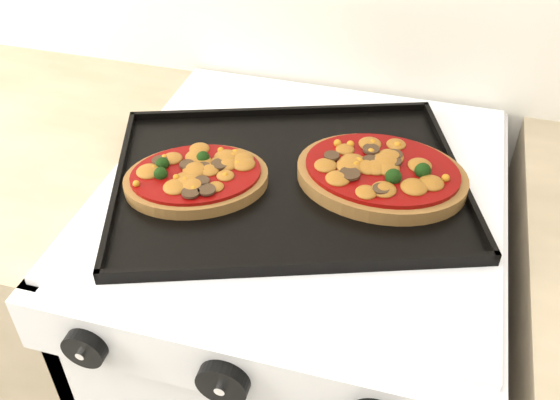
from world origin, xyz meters
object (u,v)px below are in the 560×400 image
(pizza_left, at_px, (196,177))
(pizza_right, at_px, (382,172))
(stove, at_px, (298,363))
(baking_tray, at_px, (289,178))

(pizza_left, relative_size, pizza_right, 0.84)
(stove, xyz_separation_m, pizza_left, (-0.15, -0.06, 0.48))
(baking_tray, bearing_deg, pizza_left, -178.01)
(pizza_left, height_order, pizza_right, pizza_right)
(baking_tray, bearing_deg, stove, 16.34)
(stove, distance_m, pizza_left, 0.51)
(baking_tray, height_order, pizza_left, pizza_left)
(baking_tray, height_order, pizza_right, pizza_right)
(baking_tray, relative_size, pizza_left, 2.43)
(baking_tray, relative_size, pizza_right, 2.04)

